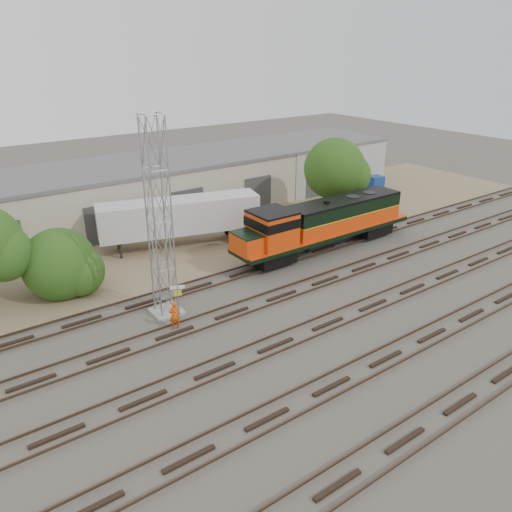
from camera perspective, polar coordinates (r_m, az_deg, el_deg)
ground at (r=32.71m, az=4.58°, el=-5.66°), size 140.00×140.00×0.00m
dirt_strip at (r=44.09m, az=-8.07°, el=2.03°), size 80.00×16.00×0.02m
tracks at (r=30.77m, az=8.21°, el=-7.67°), size 80.00×20.40×0.28m
warehouse at (r=50.18m, az=-12.56°, el=7.49°), size 58.40×10.40×5.30m
locomotive at (r=40.63m, az=7.64°, el=3.72°), size 17.03×2.99×4.09m
signal_tower at (r=29.81m, az=-10.95°, el=3.62°), size 1.81×1.81×12.24m
sign_post at (r=30.98m, az=-8.92°, el=-4.39°), size 0.85×0.38×2.21m
worker at (r=30.07m, az=-9.31°, el=-6.70°), size 0.72×0.54×1.81m
semi_trailer at (r=41.70m, az=-8.28°, el=4.48°), size 13.38×6.05×4.05m
dumpster_blue at (r=60.48m, az=13.47°, el=8.17°), size 1.78×1.69×1.50m
dumpster_red at (r=56.79m, az=11.11°, el=7.37°), size 1.94×1.89×1.40m
tree_mid at (r=35.62m, az=-21.04°, el=-1.09°), size 5.14×4.90×4.90m
tree_east at (r=48.11m, az=9.38°, el=9.63°), size 6.04×5.75×7.76m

